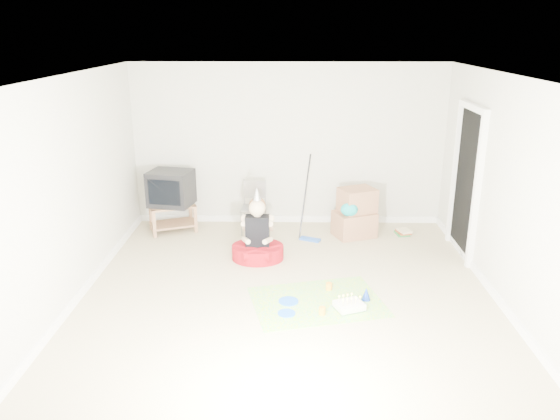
{
  "coord_description": "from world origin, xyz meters",
  "views": [
    {
      "loc": [
        0.02,
        -6.15,
        3.08
      ],
      "look_at": [
        -0.1,
        0.4,
        0.9
      ],
      "focal_mm": 35.0,
      "sensor_mm": 36.0,
      "label": 1
    }
  ],
  "objects_px": {
    "tv_stand": "(173,215)",
    "folding_chair": "(254,208)",
    "seated_woman": "(258,244)",
    "cardboard_boxes": "(355,214)",
    "crt_tv": "(171,188)",
    "birthday_cake": "(349,306)"
  },
  "relations": [
    {
      "from": "crt_tv",
      "to": "folding_chair",
      "type": "bearing_deg",
      "value": 9.45
    },
    {
      "from": "tv_stand",
      "to": "folding_chair",
      "type": "bearing_deg",
      "value": -2.36
    },
    {
      "from": "crt_tv",
      "to": "seated_woman",
      "type": "distance_m",
      "value": 1.85
    },
    {
      "from": "tv_stand",
      "to": "seated_woman",
      "type": "distance_m",
      "value": 1.78
    },
    {
      "from": "cardboard_boxes",
      "to": "birthday_cake",
      "type": "relative_size",
      "value": 1.98
    },
    {
      "from": "crt_tv",
      "to": "cardboard_boxes",
      "type": "xyz_separation_m",
      "value": [
        2.87,
        -0.15,
        -0.35
      ]
    },
    {
      "from": "folding_chair",
      "to": "seated_woman",
      "type": "bearing_deg",
      "value": -83.28
    },
    {
      "from": "crt_tv",
      "to": "birthday_cake",
      "type": "relative_size",
      "value": 1.67
    },
    {
      "from": "tv_stand",
      "to": "cardboard_boxes",
      "type": "distance_m",
      "value": 2.88
    },
    {
      "from": "cardboard_boxes",
      "to": "seated_woman",
      "type": "relative_size",
      "value": 0.72
    },
    {
      "from": "seated_woman",
      "to": "birthday_cake",
      "type": "xyz_separation_m",
      "value": [
        1.14,
        -1.45,
        -0.18
      ]
    },
    {
      "from": "seated_woman",
      "to": "birthday_cake",
      "type": "distance_m",
      "value": 1.85
    },
    {
      "from": "folding_chair",
      "to": "tv_stand",
      "type": "bearing_deg",
      "value": 177.64
    },
    {
      "from": "tv_stand",
      "to": "cardboard_boxes",
      "type": "relative_size",
      "value": 1.08
    },
    {
      "from": "folding_chair",
      "to": "cardboard_boxes",
      "type": "xyz_separation_m",
      "value": [
        1.58,
        -0.1,
        -0.04
      ]
    },
    {
      "from": "folding_chair",
      "to": "cardboard_boxes",
      "type": "relative_size",
      "value": 1.1
    },
    {
      "from": "tv_stand",
      "to": "seated_woman",
      "type": "xyz_separation_m",
      "value": [
        1.41,
        -1.09,
        -0.03
      ]
    },
    {
      "from": "tv_stand",
      "to": "folding_chair",
      "type": "height_order",
      "value": "folding_chair"
    },
    {
      "from": "crt_tv",
      "to": "seated_woman",
      "type": "bearing_deg",
      "value": -25.81
    },
    {
      "from": "tv_stand",
      "to": "seated_woman",
      "type": "relative_size",
      "value": 0.78
    },
    {
      "from": "tv_stand",
      "to": "crt_tv",
      "type": "distance_m",
      "value": 0.45
    },
    {
      "from": "crt_tv",
      "to": "tv_stand",
      "type": "bearing_deg",
      "value": -33.19
    }
  ]
}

